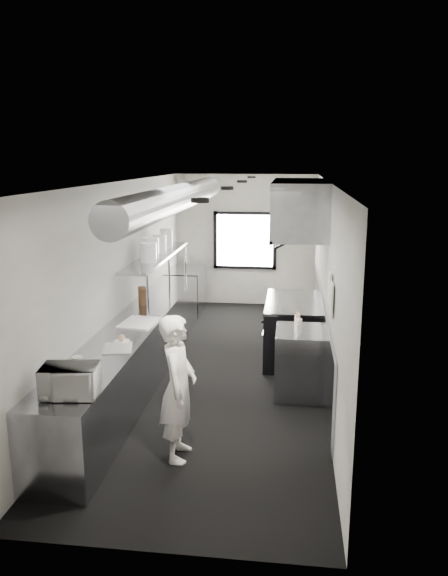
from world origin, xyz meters
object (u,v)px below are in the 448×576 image
(squeeze_bottle_a, at_px, (298,330))
(squeeze_bottle_e, at_px, (298,318))
(exhaust_hood, at_px, (299,208))
(prep_counter, at_px, (137,350))
(plate_stack_b, at_px, (151,248))
(cutting_board, at_px, (139,323))
(plate_stack_a, at_px, (148,253))
(squeeze_bottle_c, at_px, (297,325))
(range, at_px, (292,329))
(knife_block, at_px, (143,296))
(line_cook, at_px, (178,388))
(plate_stack_d, at_px, (166,238))
(deli_tub_b, at_px, (77,360))
(far_work_table, at_px, (186,290))
(microwave, at_px, (70,381))
(small_plate, at_px, (122,342))
(deli_tub_a, at_px, (65,377))
(pass_shelf, at_px, (157,257))
(plate_stack_c, at_px, (160,244))
(bottle_station, at_px, (300,362))
(squeeze_bottle_d, at_px, (297,321))
(squeeze_bottle_b, at_px, (299,326))

(squeeze_bottle_a, height_order, squeeze_bottle_e, same)
(exhaust_hood, bearing_deg, prep_counter, -151.89)
(plate_stack_b, height_order, squeeze_bottle_a, plate_stack_b)
(cutting_board, xyz_separation_m, squeeze_bottle_a, (2.17, -0.31, 0.07))
(plate_stack_a, distance_m, squeeze_bottle_c, 2.62)
(cutting_board, relative_size, plate_stack_b, 1.83)
(range, xyz_separation_m, plate_stack_a, (-2.21, -0.33, 1.25))
(knife_block, bearing_deg, plate_stack_a, -33.37)
(range, height_order, cutting_board, range)
(exhaust_hood, distance_m, line_cook, 3.78)
(line_cook, xyz_separation_m, plate_stack_d, (-1.07, 4.24, 0.95))
(exhaust_hood, relative_size, range, 1.38)
(knife_block, bearing_deg, cutting_board, -101.70)
(deli_tub_b, height_order, squeeze_bottle_e, squeeze_bottle_e)
(far_work_table, height_order, plate_stack_b, plate_stack_b)
(plate_stack_b, bearing_deg, cutting_board, -83.51)
(microwave, distance_m, squeeze_bottle_a, 3.03)
(far_work_table, bearing_deg, small_plate, -88.90)
(far_work_table, height_order, microwave, microwave)
(squeeze_bottle_a, bearing_deg, deli_tub_b, -151.94)
(deli_tub_b, xyz_separation_m, cutting_board, (0.26, 1.61, -0.03))
(plate_stack_b, bearing_deg, line_cook, -71.27)
(deli_tub_a, bearing_deg, plate_stack_d, 89.18)
(microwave, height_order, cutting_board, microwave)
(pass_shelf, height_order, small_plate, pass_shelf)
(prep_counter, xyz_separation_m, plate_stack_c, (-0.05, 1.72, 1.27))
(bottle_station, xyz_separation_m, deli_tub_a, (-2.42, -2.02, 0.50))
(line_cook, height_order, squeeze_bottle_c, line_cook)
(far_work_table, height_order, squeeze_bottle_a, squeeze_bottle_a)
(range, xyz_separation_m, microwave, (-2.11, -3.76, 0.58))
(pass_shelf, xyz_separation_m, far_work_table, (0.04, 2.20, -1.09))
(plate_stack_a, xyz_separation_m, squeeze_bottle_d, (2.27, -0.92, -0.73))
(prep_counter, xyz_separation_m, far_work_table, (0.00, 3.70, 0.00))
(knife_block, relative_size, squeeze_bottle_c, 1.51)
(deli_tub_b, relative_size, squeeze_bottle_a, 0.77)
(line_cook, relative_size, cutting_board, 2.60)
(squeeze_bottle_a, bearing_deg, squeeze_bottle_b, 81.48)
(prep_counter, bearing_deg, squeeze_bottle_c, -5.71)
(prep_counter, relative_size, squeeze_bottle_b, 30.88)
(deli_tub_a, height_order, plate_stack_d, plate_stack_d)
(plate_stack_a, height_order, plate_stack_b, plate_stack_b)
(microwave, height_order, deli_tub_a, microwave)
(knife_block, distance_m, plate_stack_b, 0.77)
(knife_block, bearing_deg, exhaust_hood, -16.83)
(knife_block, bearing_deg, deli_tub_a, -113.75)
(prep_counter, relative_size, squeeze_bottle_d, 35.59)
(cutting_board, bearing_deg, knife_block, 102.48)
(squeeze_bottle_a, xyz_separation_m, squeeze_bottle_b, (0.02, 0.14, 0.02))
(exhaust_hood, height_order, plate_stack_c, exhaust_hood)
(deli_tub_a, xyz_separation_m, squeeze_bottle_c, (2.36, 2.00, 0.04))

